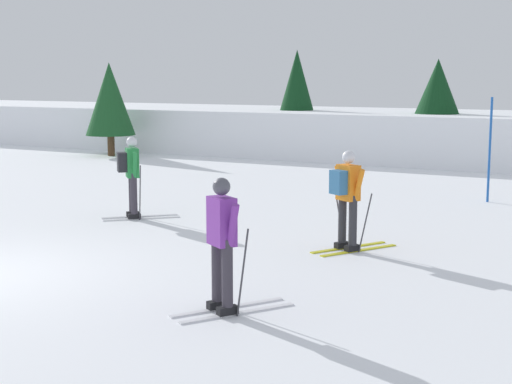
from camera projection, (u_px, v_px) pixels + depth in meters
far_snow_ridge at (390, 134)px, 27.98m from camera, size 80.00×6.45×1.68m
skier_purple at (223, 241)px, 9.37m from camera, size 1.16×1.55×1.71m
skier_orange at (347, 195)px, 12.77m from camera, size 1.11×1.58×1.71m
skier_green at (131, 173)px, 15.72m from camera, size 1.39×1.39×1.71m
trail_marker_pole at (490, 150)px, 17.77m from camera, size 0.06×0.06×2.47m
conifer_far_left at (437, 99)px, 26.07m from camera, size 2.18×2.18×3.55m
conifer_far_right at (297, 95)px, 28.87m from camera, size 1.91×1.91×3.96m
conifer_far_centre at (110, 99)px, 28.15m from camera, size 1.85×1.85×3.47m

